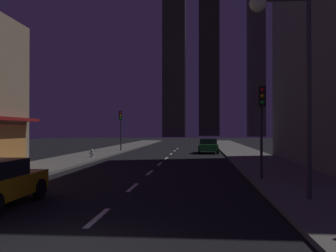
% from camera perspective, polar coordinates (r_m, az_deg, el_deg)
% --- Properties ---
extents(ground_plane, '(78.00, 136.00, 0.10)m').
position_cam_1_polar(ground_plane, '(38.75, 0.79, -4.13)').
color(ground_plane, black).
extents(sidewalk_right, '(4.00, 76.00, 0.15)m').
position_cam_1_polar(sidewalk_right, '(38.88, 11.16, -3.92)').
color(sidewalk_right, '#605E59').
rests_on(sidewalk_right, ground).
extents(sidewalk_left, '(4.00, 76.00, 0.15)m').
position_cam_1_polar(sidewalk_left, '(39.84, -9.32, -3.84)').
color(sidewalk_left, '#605E59').
rests_on(sidewalk_left, ground).
extents(lane_marking_center, '(0.16, 43.80, 0.01)m').
position_cam_1_polar(lane_marking_center, '(25.63, -1.28, -5.83)').
color(lane_marking_center, silver).
rests_on(lane_marking_center, ground).
extents(skyscraper_distant_tall, '(7.21, 5.42, 79.55)m').
position_cam_1_polar(skyscraper_distant_tall, '(124.44, 0.93, 16.94)').
color(skyscraper_distant_tall, '#3B382C').
rests_on(skyscraper_distant_tall, ground).
extents(skyscraper_distant_mid, '(7.75, 7.40, 62.90)m').
position_cam_1_polar(skyscraper_distant_mid, '(145.94, 6.29, 10.94)').
color(skyscraper_distant_mid, '#333126').
rests_on(skyscraper_distant_mid, ground).
extents(skyscraper_distant_short, '(5.83, 5.12, 60.71)m').
position_cam_1_polar(skyscraper_distant_short, '(134.27, 13.36, 11.49)').
color(skyscraper_distant_short, '#4B4838').
rests_on(skyscraper_distant_short, ground).
extents(car_parked_far, '(1.98, 4.24, 1.45)m').
position_cam_1_polar(car_parked_far, '(37.40, 6.18, -3.04)').
color(car_parked_far, '#1E722D').
rests_on(car_parked_far, ground).
extents(fire_hydrant_far_left, '(0.42, 0.30, 0.65)m').
position_cam_1_polar(fire_hydrant_far_left, '(30.53, -11.61, -4.13)').
color(fire_hydrant_far_left, '#B2B2B2').
rests_on(fire_hydrant_far_left, sidewalk_left).
extents(traffic_light_near_right, '(0.32, 0.48, 4.20)m').
position_cam_1_polar(traffic_light_near_right, '(17.13, 14.20, 2.24)').
color(traffic_light_near_right, '#2D2D2D').
rests_on(traffic_light_near_right, sidewalk_right).
extents(traffic_light_far_left, '(0.32, 0.48, 4.20)m').
position_cam_1_polar(traffic_light_far_left, '(39.21, -7.28, 0.66)').
color(traffic_light_far_left, '#2D2D2D').
rests_on(traffic_light_far_left, sidewalk_left).
extents(street_lamp_right, '(1.96, 0.56, 6.58)m').
position_cam_1_polar(street_lamp_right, '(12.74, 17.17, 11.72)').
color(street_lamp_right, '#38383D').
rests_on(street_lamp_right, sidewalk_right).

